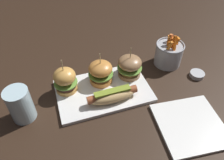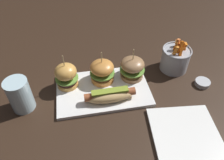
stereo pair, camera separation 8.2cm
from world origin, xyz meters
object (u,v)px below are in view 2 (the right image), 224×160
Objects in this scene: slider_center at (102,71)px; sauce_ramekin at (203,83)px; water_glass at (20,95)px; fries_bucket at (175,58)px; slider_left at (66,75)px; platter_main at (103,90)px; slider_right at (132,68)px; hot_dog at (110,95)px; side_plate at (185,134)px.

slider_center reaches higher than sauce_ramekin.
slider_center is 0.31m from water_glass.
slider_left is at bearing -175.60° from fries_bucket.
water_glass is (-0.68, 0.01, 0.05)m from sauce_ramekin.
platter_main is 0.14m from slider_right.
platter_main is 0.07m from hot_dog.
slider_left is 0.45m from fries_bucket.
platter_main is at bearing 105.87° from hot_dog.
slider_right is (0.26, 0.00, -0.00)m from slider_left.
platter_main is 0.33m from side_plate.
slider_right is at bearing 44.95° from hot_dog.
sauce_ramekin is (0.39, -0.08, -0.05)m from slider_center.
fries_bucket is (0.19, 0.03, -0.01)m from slider_right.
slider_center is 1.08× the size of water_glass.
platter_main is 2.48× the size of slider_left.
side_plate is (0.11, -0.29, -0.05)m from slider_right.
slider_right is at bearing 10.00° from water_glass.
slider_center is 0.90× the size of fries_bucket.
platter_main is 1.90× the size of hot_dog.
slider_left is 0.53m from sauce_ramekin.
water_glass is (-0.16, -0.07, -0.00)m from slider_left.
slider_left is 1.14× the size of water_glass.
side_plate is 0.57m from water_glass.
fries_bucket is 2.55× the size of sauce_ramekin.
hot_dog is 0.15m from slider_right.
slider_left reaches higher than slider_right.
slider_left is 0.14m from slider_center.
slider_center is 1.02× the size of slider_right.
slider_center reaches higher than hot_dog.
slider_right is at bearing 110.13° from side_plate.
slider_right is 0.88× the size of fries_bucket.
fries_bucket reaches higher than side_plate.
hot_dog is 0.28m from side_plate.
platter_main is 1.64× the size of side_plate.
water_glass is at bearing 173.55° from hot_dog.
sauce_ramekin is at bearing -56.57° from fries_bucket.
slider_right is (0.11, 0.11, 0.02)m from hot_dog.
slider_center is at bearing 13.99° from water_glass.
sauce_ramekin is at bearing -12.30° from slider_center.
fries_bucket is at bearing 5.67° from slider_center.
slider_center is 0.37m from side_plate.
hot_dog is 0.31m from water_glass.
sauce_ramekin is at bearing -0.91° from water_glass.
slider_left is (-0.13, 0.05, 0.06)m from platter_main.
water_glass is at bearing 157.55° from side_plate.
side_plate is at bearing -46.10° from platter_main.
slider_left is at bearing 141.68° from side_plate.
slider_center is at bearing 1.47° from slider_left.
slider_right reaches higher than water_glass.
slider_left reaches higher than sauce_ramekin.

